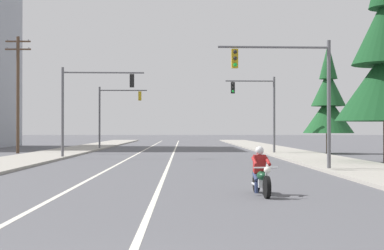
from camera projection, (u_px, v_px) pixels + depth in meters
name	position (u px, v px, depth m)	size (l,w,h in m)	color
lane_stripe_center	(174.00, 152.00, 51.11)	(0.16, 100.00, 0.01)	beige
lane_stripe_left	(142.00, 152.00, 51.07)	(0.16, 100.00, 0.01)	beige
sidewalk_kerb_right	(290.00, 153.00, 46.26)	(4.40, 110.00, 0.14)	#9E998E
sidewalk_kerb_left	(58.00, 153.00, 45.97)	(4.40, 110.00, 0.14)	#9E998E
motorcycle_with_rider	(261.00, 176.00, 17.16)	(0.70, 2.19, 1.46)	black
traffic_signal_near_right	(297.00, 84.00, 27.03)	(5.36, 0.50, 6.20)	#56565B
traffic_signal_near_left	(87.00, 98.00, 38.98)	(5.61, 0.50, 6.20)	#56565B
traffic_signal_mid_right	(260.00, 104.00, 45.83)	(4.01, 0.47, 6.20)	#56565B
traffic_signal_mid_left	(113.00, 108.00, 56.77)	(4.78, 0.38, 6.20)	#56565B
utility_pole_left_near	(18.00, 91.00, 47.18)	(2.12, 0.26, 9.63)	#4C3828
conifer_tree_right_verge_far	(328.00, 103.00, 46.71)	(4.11, 4.11, 9.05)	#4C3828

